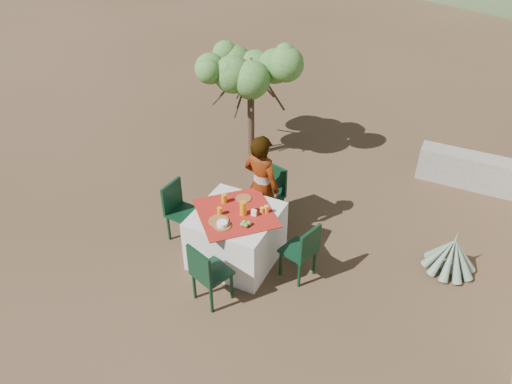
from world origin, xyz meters
TOP-DOWN VIEW (x-y plane):
  - ground at (0.00, 0.00)m, footprint 160.00×160.00m
  - table at (0.54, 0.19)m, footprint 1.30×1.30m
  - chair_far at (0.57, 1.18)m, footprint 0.50×0.50m
  - chair_near at (0.60, -0.65)m, footprint 0.50×0.50m
  - chair_left at (-0.39, 0.26)m, footprint 0.42×0.42m
  - chair_right at (1.46, 0.23)m, footprint 0.47×0.47m
  - person at (0.58, 0.85)m, footprint 0.63×0.48m
  - shrub_tree at (-0.45, 2.76)m, footprint 1.56×1.53m
  - agave at (3.13, 1.21)m, footprint 0.68×0.69m
  - stone_wall at (3.60, 3.40)m, footprint 2.60×0.35m
  - plate_far at (0.49, 0.50)m, footprint 0.21×0.21m
  - plate_near at (0.44, -0.07)m, footprint 0.26×0.26m
  - glass_far at (0.30, 0.32)m, footprint 0.07×0.07m
  - glass_near at (0.38, 0.07)m, footprint 0.06×0.06m
  - juice_pitcher at (0.64, 0.20)m, footprint 0.09×0.09m
  - bowl_plate at (0.52, -0.12)m, footprint 0.22×0.22m
  - white_bowl at (0.52, -0.12)m, footprint 0.13×0.13m
  - jar_left at (0.84, 0.33)m, footprint 0.05×0.05m
  - jar_right at (0.89, 0.36)m, footprint 0.06×0.06m
  - napkin_holder at (0.77, 0.24)m, footprint 0.07×0.04m
  - fruit_cluster at (0.77, 0.01)m, footprint 0.12×0.11m

SIDE VIEW (x-z plane):
  - ground at x=0.00m, z-range 0.00..0.00m
  - agave at x=3.13m, z-range -0.12..0.61m
  - stone_wall at x=3.60m, z-range 0.00..0.55m
  - table at x=0.54m, z-range 0.00..0.76m
  - chair_right at x=1.46m, z-range 0.05..0.87m
  - chair_left at x=-0.39m, z-range 0.05..0.90m
  - chair_near at x=0.60m, z-range 0.05..0.90m
  - chair_far at x=0.57m, z-range 0.05..0.92m
  - bowl_plate at x=0.52m, z-range 0.76..0.77m
  - plate_far at x=0.49m, z-range 0.76..0.78m
  - plate_near at x=0.44m, z-range 0.76..0.78m
  - person at x=0.58m, z-range 0.00..1.54m
  - fruit_cluster at x=0.77m, z-range 0.76..0.82m
  - white_bowl at x=0.52m, z-range 0.77..0.82m
  - jar_left at x=0.84m, z-range 0.76..0.84m
  - napkin_holder at x=0.77m, z-range 0.76..0.85m
  - jar_right at x=0.89m, z-range 0.76..0.86m
  - glass_near at x=0.38m, z-range 0.76..0.86m
  - glass_far at x=0.30m, z-range 0.76..0.88m
  - juice_pitcher at x=0.64m, z-range 0.76..0.96m
  - shrub_tree at x=-0.45m, z-range 0.53..2.36m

